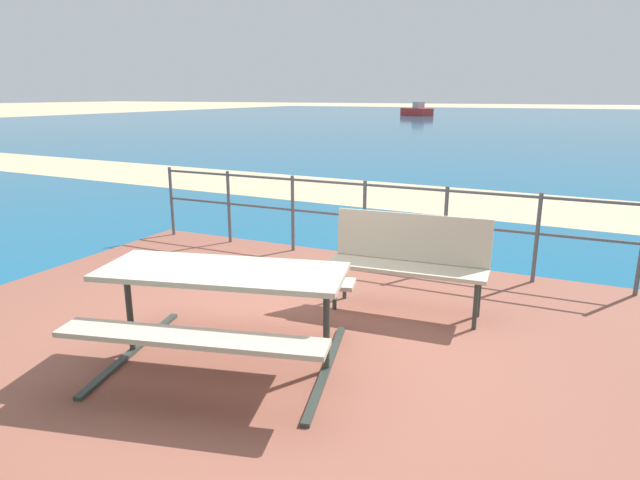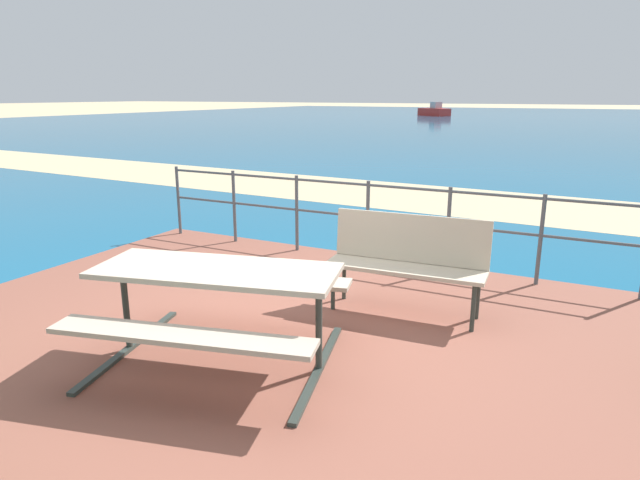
# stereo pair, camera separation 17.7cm
# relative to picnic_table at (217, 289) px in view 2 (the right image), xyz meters

# --- Properties ---
(ground_plane) EXTENTS (240.00, 240.00, 0.00)m
(ground_plane) POSITION_rel_picnic_table_xyz_m (0.01, 0.56, -0.64)
(ground_plane) COLOR tan
(patio_paving) EXTENTS (6.40, 5.20, 0.06)m
(patio_paving) POSITION_rel_picnic_table_xyz_m (0.01, 0.56, -0.61)
(patio_paving) COLOR brown
(patio_paving) RESTS_ON ground
(sea_water) EXTENTS (90.00, 90.00, 0.01)m
(sea_water) POSITION_rel_picnic_table_xyz_m (0.01, 40.56, -0.63)
(sea_water) COLOR #145B84
(sea_water) RESTS_ON ground
(beach_strip) EXTENTS (54.08, 5.39, 0.01)m
(beach_strip) POSITION_rel_picnic_table_xyz_m (0.01, 7.63, -0.63)
(beach_strip) COLOR tan
(beach_strip) RESTS_ON ground
(picnic_table) EXTENTS (2.10, 1.85, 0.74)m
(picnic_table) POSITION_rel_picnic_table_xyz_m (0.00, 0.00, 0.00)
(picnic_table) COLOR tan
(picnic_table) RESTS_ON patio_paving
(park_bench) EXTENTS (1.47, 0.51, 0.91)m
(park_bench) POSITION_rel_picnic_table_xyz_m (0.96, 1.60, -0.03)
(park_bench) COLOR #BCAD93
(park_bench) RESTS_ON patio_paving
(railing_fence) EXTENTS (5.94, 0.04, 0.98)m
(railing_fence) POSITION_rel_picnic_table_xyz_m (0.01, 2.95, 0.03)
(railing_fence) COLOR #4C5156
(railing_fence) RESTS_ON patio_paving
(boat_near) EXTENTS (3.81, 3.28, 1.32)m
(boat_near) POSITION_rel_picnic_table_xyz_m (-12.32, 50.38, -0.20)
(boat_near) COLOR red
(boat_near) RESTS_ON sea_water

